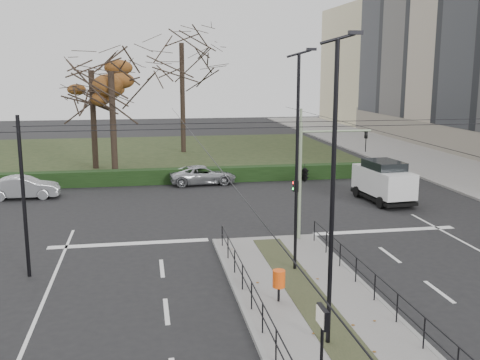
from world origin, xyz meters
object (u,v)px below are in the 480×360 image
(info_panel, at_px, (322,328))
(bare_tree_center, at_px, (182,51))
(parked_car_second, at_px, (24,187))
(litter_bin, at_px, (279,279))
(rust_tree, at_px, (91,70))
(streetlamp_median_near, at_px, (333,192))
(parked_car_fourth, at_px, (203,175))
(white_van, at_px, (383,180))
(bare_tree_near, at_px, (111,79))
(streetlamp_median_far, at_px, (297,161))
(traffic_light, at_px, (307,172))

(info_panel, bearing_deg, bare_tree_center, 90.23)
(parked_car_second, distance_m, bare_tree_center, 21.93)
(litter_bin, height_order, rust_tree, rust_tree)
(streetlamp_median_near, xyz_separation_m, parked_car_second, (-12.00, 20.67, -3.73))
(info_panel, xyz_separation_m, parked_car_fourth, (0.07, 25.75, -1.30))
(parked_car_fourth, height_order, bare_tree_center, bare_tree_center)
(white_van, bearing_deg, info_panel, -117.59)
(parked_car_fourth, bearing_deg, white_van, -128.71)
(parked_car_second, height_order, bare_tree_near, bare_tree_near)
(streetlamp_median_far, xyz_separation_m, rust_tree, (-9.21, 24.34, 3.20))
(parked_car_fourth, relative_size, rust_tree, 0.46)
(parked_car_fourth, relative_size, white_van, 0.96)
(traffic_light, bearing_deg, streetlamp_median_near, -102.59)
(traffic_light, height_order, streetlamp_median_near, streetlamp_median_near)
(traffic_light, relative_size, bare_tree_near, 0.53)
(info_panel, distance_m, rust_tree, 34.07)
(info_panel, bearing_deg, streetlamp_median_near, 67.48)
(parked_car_fourth, relative_size, bare_tree_center, 0.34)
(streetlamp_median_near, distance_m, bare_tree_near, 27.93)
(traffic_light, height_order, litter_bin, traffic_light)
(info_panel, height_order, parked_car_fourth, info_panel)
(streetlamp_median_near, bearing_deg, parked_car_second, 120.14)
(info_panel, relative_size, streetlamp_median_near, 0.27)
(streetlamp_median_far, relative_size, bare_tree_center, 0.63)
(litter_bin, xyz_separation_m, parked_car_second, (-11.31, 17.67, -0.22))
(bare_tree_center, bearing_deg, traffic_light, -83.12)
(streetlamp_median_far, bearing_deg, litter_bin, -115.35)
(litter_bin, distance_m, parked_car_fourth, 20.15)
(litter_bin, bearing_deg, bare_tree_center, 90.91)
(info_panel, bearing_deg, bare_tree_near, 101.23)
(bare_tree_center, height_order, bare_tree_near, bare_tree_center)
(streetlamp_median_near, xyz_separation_m, streetlamp_median_far, (0.65, 5.82, -0.10))
(litter_bin, distance_m, bare_tree_near, 25.47)
(litter_bin, relative_size, bare_tree_near, 0.11)
(bare_tree_near, bearing_deg, info_panel, -78.77)
(streetlamp_median_far, bearing_deg, parked_car_second, 130.43)
(parked_car_fourth, distance_m, white_van, 11.98)
(rust_tree, bearing_deg, info_panel, -77.15)
(streetlamp_median_far, bearing_deg, traffic_light, 68.50)
(bare_tree_center, bearing_deg, bare_tree_near, -117.79)
(streetlamp_median_far, height_order, white_van, streetlamp_median_far)
(traffic_light, bearing_deg, white_van, 44.95)
(traffic_light, xyz_separation_m, parked_car_second, (-14.15, 11.03, -2.49))
(parked_car_fourth, height_order, white_van, white_van)
(streetlamp_median_far, xyz_separation_m, bare_tree_center, (-1.89, 31.95, 4.89))
(traffic_light, xyz_separation_m, bare_tree_center, (-3.39, 28.13, 6.03))
(parked_car_second, xyz_separation_m, white_van, (20.76, -4.43, 0.58))
(info_panel, relative_size, bare_tree_near, 0.23)
(bare_tree_center, bearing_deg, parked_car_second, -122.17)
(streetlamp_median_near, distance_m, streetlamp_median_far, 5.86)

